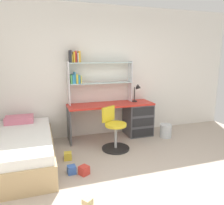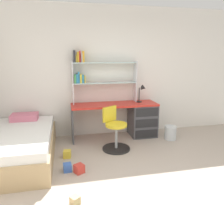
{
  "view_description": "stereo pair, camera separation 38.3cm",
  "coord_description": "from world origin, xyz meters",
  "px_view_note": "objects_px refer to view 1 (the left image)",
  "views": [
    {
      "loc": [
        -1.46,
        -2.01,
        1.72
      ],
      "look_at": [
        -0.29,
        1.55,
        0.92
      ],
      "focal_mm": 35.06,
      "sensor_mm": 36.0,
      "label": 1
    },
    {
      "loc": [
        -1.09,
        -2.11,
        1.72
      ],
      "look_at": [
        -0.29,
        1.55,
        0.92
      ],
      "focal_mm": 35.06,
      "sensor_mm": 36.0,
      "label": 2
    }
  ],
  "objects_px": {
    "toy_block_natural_2": "(88,202)",
    "toy_block_blue_1": "(72,170)",
    "swivel_chair": "(114,133)",
    "bookshelf_hutch": "(91,73)",
    "bed_platform": "(17,149)",
    "toy_block_red_0": "(84,170)",
    "toy_block_yellow_4": "(68,156)",
    "waste_bin": "(166,131)",
    "desk": "(131,117)",
    "desk_lamp": "(138,90)"
  },
  "relations": [
    {
      "from": "toy_block_red_0",
      "to": "swivel_chair",
      "type": "bearing_deg",
      "value": 45.47
    },
    {
      "from": "bed_platform",
      "to": "toy_block_red_0",
      "type": "xyz_separation_m",
      "value": [
        0.95,
        -0.65,
        -0.18
      ]
    },
    {
      "from": "desk_lamp",
      "to": "bed_platform",
      "type": "bearing_deg",
      "value": -163.98
    },
    {
      "from": "toy_block_natural_2",
      "to": "bed_platform",
      "type": "bearing_deg",
      "value": 122.06
    },
    {
      "from": "waste_bin",
      "to": "swivel_chair",
      "type": "bearing_deg",
      "value": -169.68
    },
    {
      "from": "toy_block_red_0",
      "to": "bed_platform",
      "type": "bearing_deg",
      "value": 145.49
    },
    {
      "from": "bookshelf_hutch",
      "to": "toy_block_yellow_4",
      "type": "xyz_separation_m",
      "value": [
        -0.64,
        -0.93,
        -1.31
      ]
    },
    {
      "from": "bed_platform",
      "to": "toy_block_yellow_4",
      "type": "height_order",
      "value": "bed_platform"
    },
    {
      "from": "desk",
      "to": "toy_block_yellow_4",
      "type": "distance_m",
      "value": 1.71
    },
    {
      "from": "toy_block_red_0",
      "to": "toy_block_yellow_4",
      "type": "relative_size",
      "value": 1.02
    },
    {
      "from": "swivel_chair",
      "to": "bed_platform",
      "type": "relative_size",
      "value": 0.41
    },
    {
      "from": "desk",
      "to": "waste_bin",
      "type": "xyz_separation_m",
      "value": [
        0.66,
        -0.37,
        -0.27
      ]
    },
    {
      "from": "bed_platform",
      "to": "toy_block_red_0",
      "type": "height_order",
      "value": "bed_platform"
    },
    {
      "from": "swivel_chair",
      "to": "waste_bin",
      "type": "height_order",
      "value": "swivel_chair"
    },
    {
      "from": "waste_bin",
      "to": "toy_block_natural_2",
      "type": "height_order",
      "value": "waste_bin"
    },
    {
      "from": "toy_block_blue_1",
      "to": "toy_block_yellow_4",
      "type": "height_order",
      "value": "toy_block_yellow_4"
    },
    {
      "from": "waste_bin",
      "to": "toy_block_natural_2",
      "type": "xyz_separation_m",
      "value": [
        -2.07,
        -1.67,
        -0.09
      ]
    },
    {
      "from": "desk_lamp",
      "to": "toy_block_yellow_4",
      "type": "distance_m",
      "value": 2.04
    },
    {
      "from": "waste_bin",
      "to": "toy_block_yellow_4",
      "type": "bearing_deg",
      "value": -169.24
    },
    {
      "from": "toy_block_blue_1",
      "to": "toy_block_yellow_4",
      "type": "bearing_deg",
      "value": 89.62
    },
    {
      "from": "bookshelf_hutch",
      "to": "toy_block_red_0",
      "type": "xyz_separation_m",
      "value": [
        -0.47,
        -1.49,
        -1.31
      ]
    },
    {
      "from": "bookshelf_hutch",
      "to": "desk_lamp",
      "type": "relative_size",
      "value": 3.54
    },
    {
      "from": "bookshelf_hutch",
      "to": "swivel_chair",
      "type": "distance_m",
      "value": 1.32
    },
    {
      "from": "swivel_chair",
      "to": "toy_block_natural_2",
      "type": "relative_size",
      "value": 8.03
    },
    {
      "from": "swivel_chair",
      "to": "toy_block_natural_2",
      "type": "distance_m",
      "value": 1.68
    },
    {
      "from": "desk_lamp",
      "to": "toy_block_red_0",
      "type": "height_order",
      "value": "desk_lamp"
    },
    {
      "from": "swivel_chair",
      "to": "toy_block_natural_2",
      "type": "bearing_deg",
      "value": -119.6
    },
    {
      "from": "toy_block_blue_1",
      "to": "toy_block_yellow_4",
      "type": "xyz_separation_m",
      "value": [
        0.0,
        0.47,
        0.0
      ]
    },
    {
      "from": "toy_block_red_0",
      "to": "desk",
      "type": "bearing_deg",
      "value": 45.3
    },
    {
      "from": "bookshelf_hutch",
      "to": "toy_block_red_0",
      "type": "distance_m",
      "value": 2.04
    },
    {
      "from": "bed_platform",
      "to": "toy_block_natural_2",
      "type": "height_order",
      "value": "bed_platform"
    },
    {
      "from": "swivel_chair",
      "to": "toy_block_blue_1",
      "type": "height_order",
      "value": "swivel_chair"
    },
    {
      "from": "toy_block_natural_2",
      "to": "toy_block_blue_1",
      "type": "bearing_deg",
      "value": 95.32
    },
    {
      "from": "toy_block_yellow_4",
      "to": "waste_bin",
      "type": "bearing_deg",
      "value": 10.76
    },
    {
      "from": "bed_platform",
      "to": "toy_block_red_0",
      "type": "relative_size",
      "value": 14.98
    },
    {
      "from": "toy_block_red_0",
      "to": "toy_block_yellow_4",
      "type": "bearing_deg",
      "value": 106.83
    },
    {
      "from": "waste_bin",
      "to": "desk",
      "type": "bearing_deg",
      "value": 150.62
    },
    {
      "from": "bookshelf_hutch",
      "to": "toy_block_yellow_4",
      "type": "distance_m",
      "value": 1.73
    },
    {
      "from": "toy_block_blue_1",
      "to": "bed_platform",
      "type": "bearing_deg",
      "value": 143.8
    },
    {
      "from": "swivel_chair",
      "to": "bed_platform",
      "type": "height_order",
      "value": "swivel_chair"
    },
    {
      "from": "swivel_chair",
      "to": "toy_block_blue_1",
      "type": "distance_m",
      "value": 1.14
    },
    {
      "from": "bed_platform",
      "to": "toy_block_blue_1",
      "type": "bearing_deg",
      "value": -36.2
    },
    {
      "from": "bookshelf_hutch",
      "to": "bed_platform",
      "type": "distance_m",
      "value": 2.0
    },
    {
      "from": "desk_lamp",
      "to": "bookshelf_hutch",
      "type": "bearing_deg",
      "value": 172.16
    },
    {
      "from": "desk",
      "to": "swivel_chair",
      "type": "height_order",
      "value": "swivel_chair"
    },
    {
      "from": "bed_platform",
      "to": "waste_bin",
      "type": "distance_m",
      "value": 2.94
    },
    {
      "from": "desk_lamp",
      "to": "toy_block_yellow_4",
      "type": "relative_size",
      "value": 3.03
    },
    {
      "from": "bookshelf_hutch",
      "to": "bed_platform",
      "type": "height_order",
      "value": "bookshelf_hutch"
    },
    {
      "from": "toy_block_blue_1",
      "to": "toy_block_natural_2",
      "type": "height_order",
      "value": "toy_block_blue_1"
    },
    {
      "from": "bed_platform",
      "to": "toy_block_blue_1",
      "type": "height_order",
      "value": "bed_platform"
    }
  ]
}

